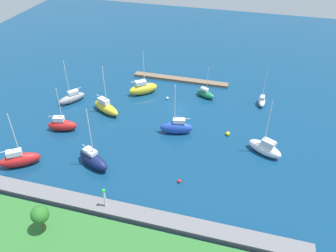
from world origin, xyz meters
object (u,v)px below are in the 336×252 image
(park_tree_mideast, at_px, (40,215))
(sailboat_green_center_basin, at_px, (205,94))
(harbor_beacon, at_px, (104,196))
(sailboat_red_near_pier, at_px, (20,159))
(mooring_buoy_red, at_px, (179,181))
(pier_dock, at_px, (180,80))
(sailboat_gray_off_beacon, at_px, (72,98))
(sailboat_blue_outer_mooring, at_px, (176,127))
(sailboat_yellow_by_breakwater, at_px, (143,88))
(sailboat_white_mid_basin, at_px, (262,101))
(sailboat_navy_far_north, at_px, (93,159))
(mooring_buoy_yellow, at_px, (228,134))
(sailboat_red_far_south, at_px, (62,125))
(mooring_buoy_white, at_px, (167,98))
(sailboat_white_inner_mooring, at_px, (265,148))
(sailboat_yellow_east_end, at_px, (106,107))

(park_tree_mideast, relative_size, sailboat_green_center_basin, 0.59)
(harbor_beacon, relative_size, sailboat_red_near_pier, 0.32)
(sailboat_red_near_pier, xyz_separation_m, mooring_buoy_red, (-29.83, -3.64, -1.22))
(pier_dock, relative_size, sailboat_green_center_basin, 3.16)
(sailboat_gray_off_beacon, distance_m, sailboat_blue_outer_mooring, 28.07)
(sailboat_yellow_by_breakwater, bearing_deg, sailboat_white_mid_basin, -33.07)
(sailboat_yellow_by_breakwater, bearing_deg, sailboat_green_center_basin, -29.27)
(sailboat_blue_outer_mooring, bearing_deg, sailboat_navy_far_north, 35.79)
(sailboat_blue_outer_mooring, distance_m, sailboat_navy_far_north, 18.82)
(mooring_buoy_yellow, bearing_deg, park_tree_mideast, 54.11)
(mooring_buoy_red, bearing_deg, sailboat_navy_far_north, -0.21)
(sailboat_red_far_south, xyz_separation_m, mooring_buoy_white, (-18.25, -18.43, -1.06))
(sailboat_gray_off_beacon, relative_size, sailboat_red_far_south, 1.05)
(sailboat_navy_far_north, bearing_deg, sailboat_yellow_by_breakwater, 114.75)
(sailboat_gray_off_beacon, relative_size, sailboat_white_inner_mooring, 0.92)
(park_tree_mideast, height_order, sailboat_red_near_pier, sailboat_red_near_pier)
(sailboat_yellow_by_breakwater, relative_size, sailboat_red_far_south, 1.10)
(park_tree_mideast, distance_m, sailboat_red_far_south, 27.25)
(sailboat_red_near_pier, bearing_deg, park_tree_mideast, -77.21)
(sailboat_white_mid_basin, bearing_deg, sailboat_green_center_basin, 88.86)
(mooring_buoy_white, bearing_deg, mooring_buoy_red, 109.79)
(sailboat_white_inner_mooring, bearing_deg, mooring_buoy_yellow, -0.68)
(sailboat_green_center_basin, relative_size, sailboat_yellow_east_end, 0.69)
(sailboat_yellow_by_breakwater, bearing_deg, harbor_beacon, -118.61)
(pier_dock, bearing_deg, sailboat_red_far_south, 56.48)
(sailboat_navy_far_north, bearing_deg, sailboat_white_inner_mooring, 46.82)
(sailboat_yellow_by_breakwater, bearing_deg, sailboat_yellow_east_end, -156.32)
(harbor_beacon, bearing_deg, sailboat_red_near_pier, -16.30)
(pier_dock, height_order, sailboat_yellow_by_breakwater, sailboat_yellow_by_breakwater)
(sailboat_blue_outer_mooring, xyz_separation_m, mooring_buoy_white, (5.60, -12.90, -1.20))
(sailboat_blue_outer_mooring, distance_m, sailboat_red_far_south, 24.48)
(sailboat_navy_far_north, relative_size, sailboat_white_inner_mooring, 1.09)
(sailboat_navy_far_north, bearing_deg, sailboat_gray_off_beacon, 152.79)
(sailboat_gray_off_beacon, xyz_separation_m, sailboat_red_far_south, (-3.67, 11.05, 0.19))
(sailboat_blue_outer_mooring, xyz_separation_m, mooring_buoy_red, (-4.14, 14.17, -1.22))
(harbor_beacon, distance_m, sailboat_blue_outer_mooring, 24.40)
(harbor_beacon, bearing_deg, sailboat_red_far_south, -44.97)
(pier_dock, bearing_deg, sailboat_white_mid_basin, 163.26)
(mooring_buoy_red, relative_size, mooring_buoy_white, 0.95)
(harbor_beacon, xyz_separation_m, sailboat_green_center_basin, (-8.92, -40.07, -2.38))
(sailboat_red_near_pier, height_order, sailboat_navy_far_north, sailboat_navy_far_north)
(sailboat_green_center_basin, bearing_deg, sailboat_yellow_east_end, -123.19)
(harbor_beacon, xyz_separation_m, sailboat_red_far_south, (18.15, -18.13, -2.00))
(sailboat_white_inner_mooring, bearing_deg, mooring_buoy_red, 67.90)
(sailboat_white_mid_basin, xyz_separation_m, sailboat_yellow_by_breakwater, (29.04, 2.72, 0.52))
(sailboat_gray_off_beacon, bearing_deg, sailboat_red_far_south, 53.14)
(sailboat_navy_far_north, distance_m, mooring_buoy_yellow, 28.24)
(pier_dock, height_order, mooring_buoy_red, pier_dock)
(mooring_buoy_white, bearing_deg, sailboat_navy_far_north, 75.75)
(sailboat_white_inner_mooring, bearing_deg, park_tree_mideast, 69.50)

